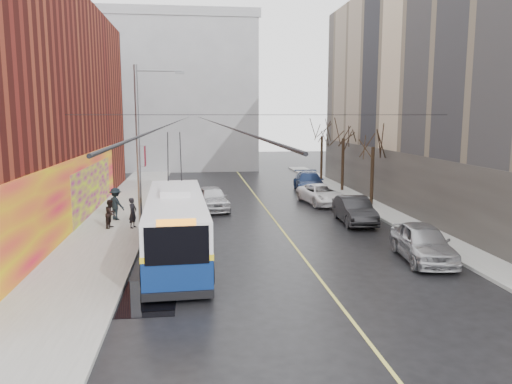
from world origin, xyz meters
The scene contains 22 objects.
ground centered at (0.00, 0.00, 0.00)m, with size 140.00×140.00×0.00m, color black.
sidewalk_left centered at (-8.00, 12.00, 0.07)m, with size 4.00×60.00×0.15m, color gray.
sidewalk_right centered at (9.00, 12.00, 0.07)m, with size 2.00×60.00×0.15m, color gray.
lane_line centered at (1.50, 14.00, 0.00)m, with size 0.12×50.00×0.01m, color #BFB74C.
building_right centered at (16.99, 14.00, 7.99)m, with size 14.06×36.00×16.00m.
building_far centered at (-6.00, 44.99, 9.02)m, with size 20.50×12.10×18.00m.
streetlight_pole centered at (-6.14, 10.00, 4.85)m, with size 2.65×0.60×9.00m.
catenary_wires centered at (-2.54, 14.77, 6.25)m, with size 18.00×60.00×0.22m.
tree_near centered at (9.00, 16.00, 4.98)m, with size 3.20×3.20×6.40m.
tree_mid centered at (9.00, 23.00, 5.25)m, with size 3.20×3.20×6.68m.
tree_far centered at (9.00, 30.00, 5.14)m, with size 3.20×3.20×6.57m.
puddle centered at (-5.40, -0.12, 0.00)m, with size 2.72×3.68×0.01m, color black.
pigeons_flying centered at (-2.87, 10.46, 7.37)m, with size 3.33×2.63×0.87m.
trolleybus centered at (-4.18, 4.71, 1.52)m, with size 3.06×11.65×5.48m.
parked_car_a centered at (6.64, 3.02, 0.83)m, with size 1.95×4.86×1.65m, color #A8A9AD.
parked_car_b centered at (6.10, 10.90, 0.78)m, with size 1.66×4.75×1.57m, color black.
parked_car_c centered at (5.80, 17.47, 0.71)m, with size 2.36×5.11×1.42m, color white.
parked_car_d centered at (6.23, 23.33, 0.82)m, with size 2.29×5.62×1.63m, color navy.
following_car centered at (-2.18, 16.16, 0.80)m, with size 1.90×4.72×1.61m, color silver.
pedestrian_a centered at (-6.78, 10.58, 1.00)m, with size 0.62×0.41×1.70m, color black.
pedestrian_b centered at (-8.00, 10.71, 0.95)m, with size 0.78×0.61×1.61m, color black.
pedestrian_c centered at (-8.06, 12.98, 1.11)m, with size 1.25×0.72×1.93m, color black.
Camera 1 is at (-3.33, -17.32, 6.38)m, focal length 35.00 mm.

